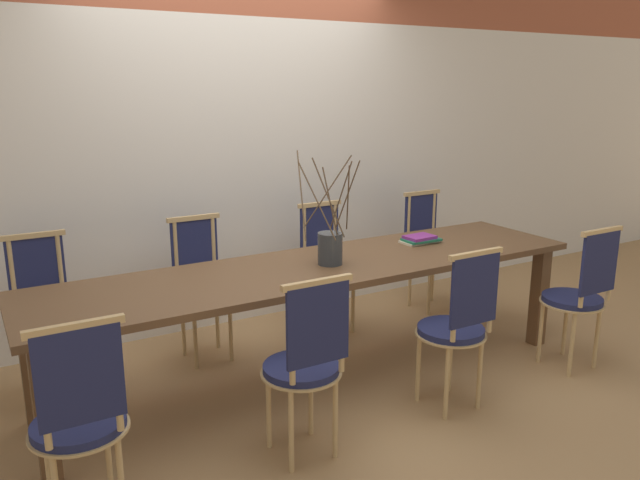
{
  "coord_description": "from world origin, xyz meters",
  "views": [
    {
      "loc": [
        -1.8,
        -3.07,
        1.78
      ],
      "look_at": [
        0.0,
        0.0,
        0.89
      ],
      "focal_mm": 35.0,
      "sensor_mm": 36.0,
      "label": 1
    }
  ],
  "objects": [
    {
      "name": "chair_far_leftend",
      "position": [
        -1.46,
        0.69,
        0.51
      ],
      "size": [
        0.4,
        0.4,
        0.95
      ],
      "rotation": [
        0.0,
        0.0,
        3.14
      ],
      "color": "#1E234C",
      "rests_on": "ground_plane"
    },
    {
      "name": "chair_near_center",
      "position": [
        0.47,
        -0.69,
        0.51
      ],
      "size": [
        0.4,
        0.4,
        0.95
      ],
      "color": "#1E234C",
      "rests_on": "ground_plane"
    },
    {
      "name": "chair_near_left",
      "position": [
        -0.48,
        -0.69,
        0.51
      ],
      "size": [
        0.4,
        0.4,
        0.95
      ],
      "color": "#1E234C",
      "rests_on": "ground_plane"
    },
    {
      "name": "chair_near_leftend",
      "position": [
        -1.5,
        -0.69,
        0.51
      ],
      "size": [
        0.4,
        0.4,
        0.95
      ],
      "color": "#1E234C",
      "rests_on": "ground_plane"
    },
    {
      "name": "dining_table",
      "position": [
        0.0,
        0.0,
        0.66
      ],
      "size": [
        3.4,
        0.8,
        0.74
      ],
      "color": "brown",
      "rests_on": "ground_plane"
    },
    {
      "name": "vase_centerpiece",
      "position": [
        0.06,
        -0.02,
        0.85
      ],
      "size": [
        0.42,
        0.4,
        0.66
      ],
      "color": "#33383D",
      "rests_on": "dining_table"
    },
    {
      "name": "ground_plane",
      "position": [
        0.0,
        0.0,
        0.0
      ],
      "size": [
        16.0,
        16.0,
        0.0
      ],
      "primitive_type": "plane",
      "color": "#A87F51"
    },
    {
      "name": "chair_far_left",
      "position": [
        -0.5,
        0.69,
        0.51
      ],
      "size": [
        0.4,
        0.4,
        0.95
      ],
      "rotation": [
        0.0,
        0.0,
        3.14
      ],
      "color": "#1E234C",
      "rests_on": "ground_plane"
    },
    {
      "name": "chair_near_right",
      "position": [
        1.48,
        -0.69,
        0.51
      ],
      "size": [
        0.4,
        0.4,
        0.95
      ],
      "color": "#1E234C",
      "rests_on": "ground_plane"
    },
    {
      "name": "book_stack",
      "position": [
        0.85,
        0.11,
        0.76
      ],
      "size": [
        0.26,
        0.16,
        0.05
      ],
      "color": "beige",
      "rests_on": "dining_table"
    },
    {
      "name": "chair_far_right",
      "position": [
        1.42,
        0.69,
        0.51
      ],
      "size": [
        0.4,
        0.4,
        0.95
      ],
      "rotation": [
        0.0,
        0.0,
        3.14
      ],
      "color": "#1E234C",
      "rests_on": "ground_plane"
    },
    {
      "name": "chair_far_center",
      "position": [
        0.47,
        0.69,
        0.51
      ],
      "size": [
        0.4,
        0.4,
        0.95
      ],
      "rotation": [
        0.0,
        0.0,
        3.14
      ],
      "color": "#1E234C",
      "rests_on": "ground_plane"
    },
    {
      "name": "wall_rear",
      "position": [
        0.0,
        1.21,
        1.6
      ],
      "size": [
        12.0,
        0.06,
        3.2
      ],
      "color": "silver",
      "rests_on": "ground_plane"
    }
  ]
}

